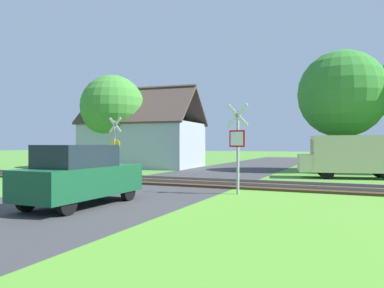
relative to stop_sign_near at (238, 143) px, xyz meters
The scene contains 11 objects.
ground_plane 5.84m from the stop_sign_near, 134.18° to the right, with size 160.00×160.00×0.00m, color #4C8433.
road_asphalt 4.71m from the stop_sign_near, 152.96° to the right, with size 6.53×80.00×0.01m, color #38383A.
grass_verge 6.70m from the stop_sign_near, 68.03° to the right, with size 6.00×20.00×0.01m, color #54912D.
rail_track 5.01m from the stop_sign_near, 145.47° to the left, with size 60.00×2.60×0.22m.
stop_sign_near is the anchor object (origin of this frame).
crossing_sign_far 9.42m from the stop_sign_near, 152.23° to the left, with size 0.88×0.16×3.29m.
house 16.86m from the stop_sign_near, 132.08° to the left, with size 9.17×7.20×6.28m.
tree_left 16.90m from the stop_sign_near, 140.67° to the left, with size 4.79×4.79×6.98m.
tree_right 14.39m from the stop_sign_near, 77.16° to the left, with size 5.74×5.74×7.98m.
mail_truck 9.14m from the stop_sign_near, 66.34° to the left, with size 5.17×2.79×2.24m.
parked_car 5.56m from the stop_sign_near, 129.71° to the right, with size 1.70×4.03×1.78m.
Camera 1 is at (7.67, -8.96, 1.81)m, focal length 35.00 mm.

